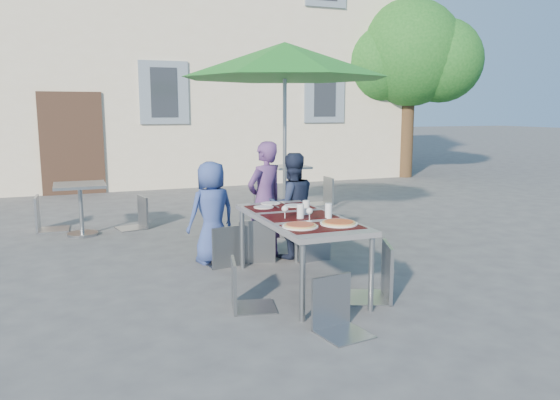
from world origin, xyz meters
name	(u,v)px	position (x,y,z in m)	size (l,w,h in m)	color
ground	(290,285)	(0.00, 0.00, 0.00)	(90.00, 90.00, 0.00)	#444446
building	(137,2)	(0.00, 11.50, 4.85)	(13.60, 8.20, 11.10)	beige
tree	(410,55)	(6.55, 7.54, 3.25)	(3.60, 3.00, 4.70)	#47321E
dining_table	(299,221)	(0.06, -0.11, 0.70)	(0.80, 1.85, 0.76)	#4B4B50
pizza_near_left	(300,226)	(-0.15, -0.61, 0.77)	(0.33, 0.33, 0.03)	white
pizza_near_right	(339,223)	(0.24, -0.63, 0.77)	(0.36, 0.36, 0.03)	white
glassware	(309,210)	(0.12, -0.21, 0.83)	(0.49, 0.37, 0.15)	silver
place_settings	(276,205)	(0.05, 0.53, 0.76)	(0.61, 0.45, 0.01)	white
child_0	(212,212)	(-0.54, 1.14, 0.61)	(0.60, 0.39, 1.23)	#304586
child_1	(265,200)	(0.12, 1.09, 0.72)	(0.53, 0.35, 1.45)	#54356C
child_2	(292,206)	(0.44, 1.01, 0.65)	(0.63, 0.37, 1.30)	#1C243E
chair_0	(225,220)	(-0.44, 0.95, 0.54)	(0.47, 0.48, 0.93)	gray
chair_1	(257,214)	(-0.02, 1.01, 0.58)	(0.55, 0.55, 0.99)	gray
chair_2	(311,214)	(0.62, 0.82, 0.57)	(0.46, 0.47, 0.97)	gray
chair_3	(244,255)	(-0.66, -0.49, 0.51)	(0.47, 0.47, 0.88)	gray
chair_4	(377,237)	(0.62, -0.70, 0.62)	(0.60, 0.60, 1.04)	gray
chair_5	(338,273)	(-0.09, -1.27, 0.50)	(0.44, 0.44, 0.87)	gray
patio_umbrella	(285,62)	(0.80, 2.16, 2.48)	(2.92, 2.92, 2.75)	#9B9EA2
cafe_table_0	(81,200)	(-1.97, 3.22, 0.53)	(0.71, 0.71, 0.76)	#9B9EA2
bg_chair_l_0	(43,192)	(-2.48, 3.77, 0.60)	(0.48, 0.47, 1.02)	#91959C
bg_chair_r_0	(136,193)	(-1.15, 3.45, 0.55)	(0.49, 0.49, 0.93)	gray
cafe_table_1	(289,178)	(1.89, 4.63, 0.51)	(0.70, 0.70, 0.75)	#9B9EA2
bg_chair_l_1	(264,177)	(1.26, 4.34, 0.59)	(0.46, 0.46, 1.00)	gray
bg_chair_r_1	(324,174)	(2.50, 4.36, 0.58)	(0.46, 0.46, 0.99)	gray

